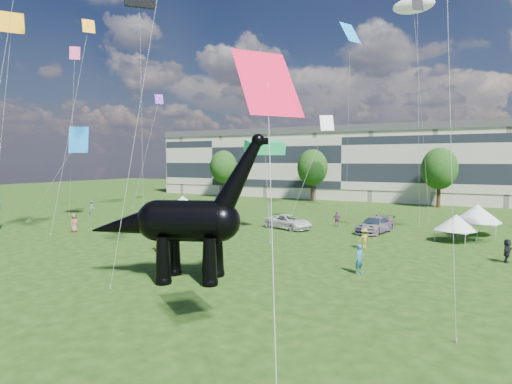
% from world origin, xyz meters
% --- Properties ---
extents(ground, '(220.00, 220.00, 0.00)m').
position_xyz_m(ground, '(0.00, 0.00, 0.00)').
color(ground, '#16330C').
rests_on(ground, ground).
extents(terrace_row, '(78.00, 11.00, 12.00)m').
position_xyz_m(terrace_row, '(-8.00, 62.00, 6.00)').
color(terrace_row, beige).
rests_on(terrace_row, ground).
extents(tree_far_left, '(5.20, 5.20, 9.44)m').
position_xyz_m(tree_far_left, '(-30.00, 53.00, 6.29)').
color(tree_far_left, '#382314').
rests_on(tree_far_left, ground).
extents(tree_mid_left, '(5.20, 5.20, 9.44)m').
position_xyz_m(tree_mid_left, '(-12.00, 53.00, 6.29)').
color(tree_mid_left, '#382314').
rests_on(tree_mid_left, ground).
extents(tree_mid_right, '(5.20, 5.20, 9.44)m').
position_xyz_m(tree_mid_right, '(8.00, 53.00, 6.29)').
color(tree_mid_right, '#382314').
rests_on(tree_mid_right, ground).
extents(dinosaur_sculpture, '(10.55, 5.52, 8.83)m').
position_xyz_m(dinosaur_sculpture, '(-1.29, 3.96, 3.33)').
color(dinosaur_sculpture, black).
rests_on(dinosaur_sculpture, ground).
extents(car_silver, '(2.23, 4.76, 1.58)m').
position_xyz_m(car_silver, '(-15.54, 22.88, 0.79)').
color(car_silver, '#A3A2A6').
rests_on(car_silver, ground).
extents(car_grey, '(4.61, 1.70, 1.51)m').
position_xyz_m(car_grey, '(-9.60, 20.19, 0.75)').
color(car_grey, gray).
rests_on(car_grey, ground).
extents(car_white, '(5.71, 3.98, 1.45)m').
position_xyz_m(car_white, '(-3.46, 23.99, 0.72)').
color(car_white, white).
rests_on(car_white, ground).
extents(car_dark, '(3.14, 5.60, 1.53)m').
position_xyz_m(car_dark, '(4.89, 25.73, 0.77)').
color(car_dark, '#595960').
rests_on(car_dark, ground).
extents(gazebo_near, '(4.33, 4.33, 2.39)m').
position_xyz_m(gazebo_near, '(12.08, 24.43, 1.68)').
color(gazebo_near, white).
rests_on(gazebo_near, ground).
extents(gazebo_far, '(4.20, 4.20, 2.91)m').
position_xyz_m(gazebo_far, '(13.58, 29.06, 2.05)').
color(gazebo_far, white).
rests_on(gazebo_far, ground).
extents(gazebo_left, '(4.98, 4.98, 2.81)m').
position_xyz_m(gazebo_left, '(-17.39, 24.49, 1.98)').
color(gazebo_left, silver).
rests_on(gazebo_left, ground).
extents(visitors, '(55.29, 24.77, 1.89)m').
position_xyz_m(visitors, '(-3.32, 18.24, 0.87)').
color(visitors, '#713374').
rests_on(visitors, ground).
extents(kites, '(62.48, 48.89, 31.42)m').
position_xyz_m(kites, '(0.89, 32.46, 22.94)').
color(kites, red).
rests_on(kites, ground).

